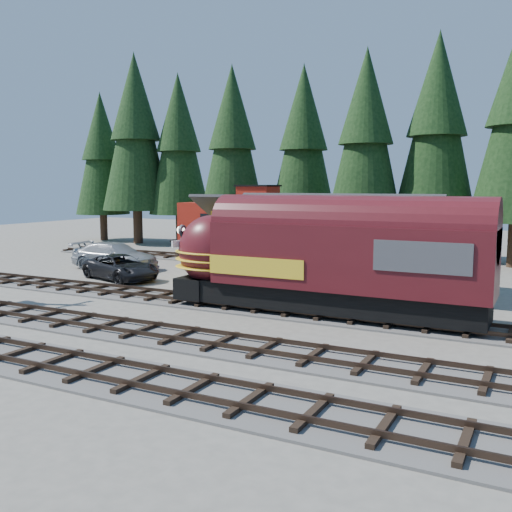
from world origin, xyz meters
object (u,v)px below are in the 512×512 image
at_px(locomotive, 313,263).
at_px(caboose, 247,227).
at_px(depot, 317,236).
at_px(pickup_truck_a, 121,267).
at_px(pickup_truck_b, 115,256).

bearing_deg(locomotive, caboose, 127.90).
height_order(depot, locomotive, depot).
relative_size(caboose, pickup_truck_a, 1.86).
bearing_deg(caboose, pickup_truck_b, -131.80).
xyz_separation_m(locomotive, pickup_truck_a, (-14.06, 3.60, -1.61)).
distance_m(depot, caboose, 11.36).
bearing_deg(locomotive, depot, 110.04).
bearing_deg(pickup_truck_b, locomotive, -114.28).
height_order(depot, pickup_truck_b, depot).
distance_m(locomotive, caboose, 17.74).
distance_m(caboose, pickup_truck_b, 9.79).
height_order(depot, caboose, caboose).
bearing_deg(locomotive, pickup_truck_b, 158.52).
xyz_separation_m(locomotive, pickup_truck_b, (-17.32, 6.82, -1.45)).
distance_m(caboose, pickup_truck_a, 11.03).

